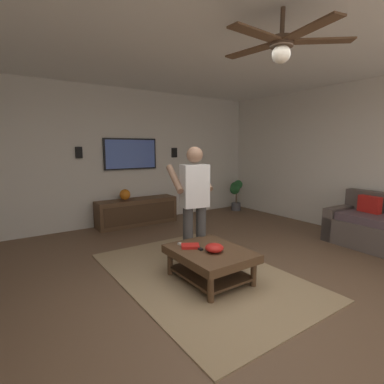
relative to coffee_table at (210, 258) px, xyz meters
The scene contains 17 objects.
ground_plane 0.56m from the coffee_table, behind, with size 8.98×8.98×0.00m, color brown.
wall_back_tv 3.50m from the coffee_table, ahead, with size 0.10×7.25×2.83m, color silver.
ceiling_slab 2.63m from the coffee_table, behind, with size 7.68×7.25×0.10m, color white.
area_rug 0.35m from the coffee_table, ahead, with size 2.96×1.92×0.01m, color #9E8460.
coffee_table is the anchor object (origin of this frame).
media_console 3.00m from the coffee_table, ahead, with size 0.45×1.70×0.55m.
tv 3.45m from the coffee_table, ahead, with size 0.05×1.16×0.65m.
person_standing 0.86m from the coffee_table, 15.43° to the right, with size 0.60×0.61×1.64m.
potted_plant_tall 4.17m from the coffee_table, 47.36° to the right, with size 0.36×0.35×0.79m.
bowl 0.18m from the coffee_table, behind, with size 0.22×0.22×0.10m, color red.
remote_white 0.38m from the coffee_table, 32.38° to the left, with size 0.15×0.04×0.02m, color white.
remote_black 0.18m from the coffee_table, 46.39° to the left, with size 0.15×0.04×0.02m, color black.
book 0.28m from the coffee_table, 38.66° to the left, with size 0.22×0.16×0.04m, color red.
vase_round 3.04m from the coffee_table, ahead, with size 0.22×0.22×0.22m, color orange.
wall_speaker_left 3.75m from the coffee_table, 24.34° to the right, with size 0.06×0.12×0.22m, color black.
wall_speaker_right 3.52m from the coffee_table, 11.91° to the left, with size 0.06×0.12×0.22m, color black.
ceiling_fan 2.39m from the coffee_table, behind, with size 1.20×1.10×0.46m.
Camera 1 is at (-2.21, 2.12, 1.64)m, focal length 27.53 mm.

